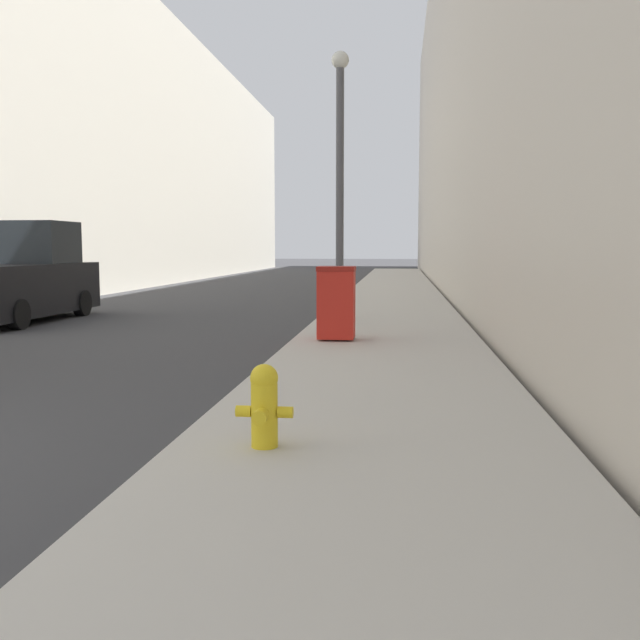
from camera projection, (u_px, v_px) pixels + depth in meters
sidewalk_right at (393, 300)px, 21.89m from camera, size 3.20×60.00×0.16m
building_left_glass at (19, 143)px, 30.98m from camera, size 12.00×60.00×12.45m
building_right_stone at (592, 81)px, 28.12m from camera, size 12.00×60.00×16.49m
fire_hydrant at (264, 404)px, 5.53m from camera, size 0.45×0.33×0.65m
trash_bin at (336, 302)px, 11.93m from camera, size 0.63×0.59×1.23m
lamppost at (340, 180)px, 14.91m from camera, size 0.36×0.36×5.57m
pickup_truck at (19, 280)px, 16.47m from camera, size 2.02×4.87×2.32m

